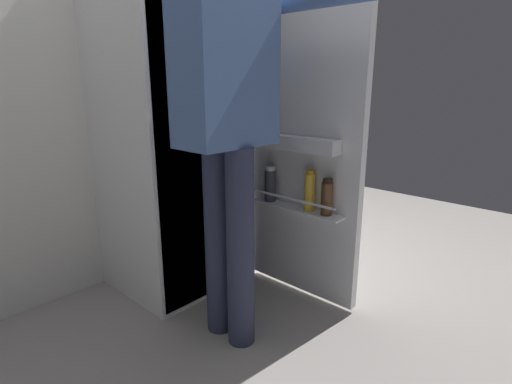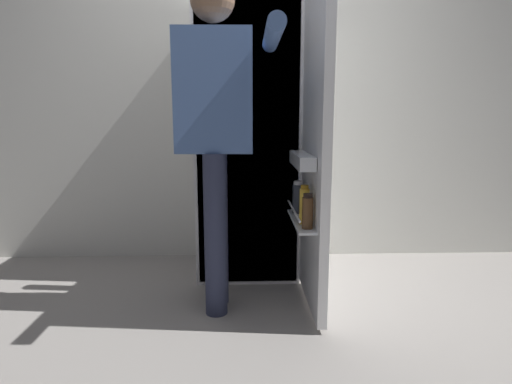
% 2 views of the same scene
% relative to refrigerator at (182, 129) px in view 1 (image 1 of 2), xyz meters
% --- Properties ---
extents(ground_plane, '(5.43, 5.43, 0.00)m').
position_rel_refrigerator_xyz_m(ground_plane, '(-0.03, -0.49, -0.89)').
color(ground_plane, gray).
extents(kitchen_wall, '(4.40, 0.10, 2.58)m').
position_rel_refrigerator_xyz_m(kitchen_wall, '(-0.03, 0.40, 0.40)').
color(kitchen_wall, silver).
rests_on(kitchen_wall, ground_plane).
extents(refrigerator, '(0.72, 1.25, 1.79)m').
position_rel_refrigerator_xyz_m(refrigerator, '(0.00, 0.00, 0.00)').
color(refrigerator, white).
rests_on(refrigerator, ground_plane).
extents(person, '(0.54, 0.74, 1.77)m').
position_rel_refrigerator_xyz_m(person, '(-0.20, -0.57, 0.18)').
color(person, '#2D334C').
rests_on(person, ground_plane).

